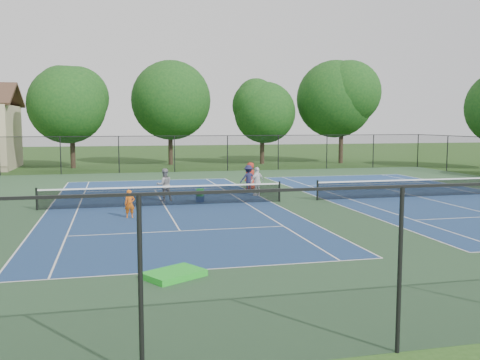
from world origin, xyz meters
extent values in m
plane|color=#234716|center=(0.00, 0.00, 0.00)|extent=(140.00, 140.00, 0.00)
cube|color=#29492B|center=(0.00, 0.00, 0.00)|extent=(36.00, 36.00, 0.01)
cube|color=navy|center=(-7.00, 0.00, 0.01)|extent=(10.97, 23.77, 0.00)
cube|color=white|center=(-7.00, 11.88, 0.01)|extent=(10.97, 0.06, 0.00)
cube|color=white|center=(-7.00, -11.88, 0.01)|extent=(10.97, 0.06, 0.00)
cube|color=white|center=(-12.48, 0.00, 0.01)|extent=(0.06, 23.77, 0.00)
cube|color=white|center=(-1.51, 0.00, 0.01)|extent=(0.06, 23.77, 0.00)
cube|color=white|center=(-11.12, 0.00, 0.01)|extent=(0.06, 23.77, 0.00)
cube|color=white|center=(-2.88, 0.00, 0.01)|extent=(0.06, 23.77, 0.00)
cube|color=white|center=(-7.00, 6.40, 0.01)|extent=(8.23, 0.06, 0.00)
cube|color=white|center=(-7.00, -6.40, 0.01)|extent=(8.23, 0.06, 0.00)
cube|color=white|center=(-7.00, 0.00, 0.01)|extent=(0.06, 12.80, 0.00)
cylinder|color=black|center=(-12.95, 0.00, 0.54)|extent=(0.10, 0.10, 1.07)
cylinder|color=black|center=(-1.05, 0.00, 0.54)|extent=(0.10, 0.10, 1.07)
cube|color=black|center=(-7.00, 0.00, 0.47)|extent=(11.90, 0.01, 0.90)
cube|color=white|center=(-7.00, 0.00, 0.95)|extent=(11.90, 0.04, 0.07)
cube|color=navy|center=(7.00, 0.00, 0.01)|extent=(10.97, 23.77, 0.00)
cube|color=white|center=(7.00, 11.88, 0.01)|extent=(10.97, 0.06, 0.00)
cube|color=white|center=(1.51, 0.00, 0.01)|extent=(0.06, 23.77, 0.00)
cube|color=white|center=(2.88, 0.00, 0.01)|extent=(0.06, 23.77, 0.00)
cube|color=white|center=(7.00, 6.40, 0.01)|extent=(8.23, 0.06, 0.00)
cube|color=white|center=(7.00, 0.00, 0.01)|extent=(0.06, 12.80, 0.00)
cylinder|color=black|center=(1.05, 0.00, 0.54)|extent=(0.10, 0.10, 1.07)
cube|color=black|center=(7.00, 0.00, 0.47)|extent=(11.90, 0.01, 0.90)
cube|color=white|center=(7.00, 0.00, 0.95)|extent=(11.90, 0.04, 0.07)
cylinder|color=black|center=(-13.50, 18.00, 1.50)|extent=(0.08, 0.08, 3.00)
cylinder|color=black|center=(-9.00, 18.00, 1.50)|extent=(0.08, 0.08, 3.00)
cylinder|color=black|center=(-9.00, -18.00, 1.50)|extent=(0.08, 0.08, 3.00)
cylinder|color=black|center=(-4.50, 18.00, 1.50)|extent=(0.08, 0.08, 3.00)
cylinder|color=black|center=(-4.50, -18.00, 1.50)|extent=(0.08, 0.08, 3.00)
cylinder|color=black|center=(0.00, 18.00, 1.50)|extent=(0.08, 0.08, 3.00)
cylinder|color=black|center=(4.50, 18.00, 1.50)|extent=(0.08, 0.08, 3.00)
cylinder|color=black|center=(9.00, 18.00, 1.50)|extent=(0.08, 0.08, 3.00)
cylinder|color=black|center=(13.50, 18.00, 1.50)|extent=(0.08, 0.08, 3.00)
cylinder|color=black|center=(18.00, 18.00, 1.50)|extent=(0.08, 0.08, 3.00)
cylinder|color=black|center=(18.00, 13.50, 1.50)|extent=(0.08, 0.08, 3.00)
cube|color=black|center=(0.00, 18.00, 1.50)|extent=(36.00, 0.01, 3.00)
cube|color=black|center=(0.00, 18.00, 3.00)|extent=(36.00, 0.05, 0.05)
cylinder|color=#2D2116|center=(-13.00, 24.00, 1.89)|extent=(0.44, 0.44, 3.78)
sphere|color=#103C14|center=(-13.00, 24.00, 5.65)|extent=(6.80, 6.80, 6.80)
sphere|color=#103C14|center=(-13.00, 24.00, 6.31)|extent=(5.58, 5.58, 5.58)
sphere|color=#103C14|center=(-13.00, 24.00, 6.98)|extent=(4.35, 4.35, 4.35)
cylinder|color=#2D2116|center=(-4.00, 26.00, 2.07)|extent=(0.44, 0.44, 4.14)
sphere|color=#103C14|center=(-4.00, 26.00, 6.23)|extent=(7.60, 7.60, 7.60)
sphere|color=#103C14|center=(-4.00, 26.00, 6.85)|extent=(6.23, 6.23, 6.23)
sphere|color=#103C14|center=(-4.00, 26.00, 7.48)|extent=(4.86, 4.86, 4.86)
cylinder|color=#2D2116|center=(5.00, 25.00, 1.71)|extent=(0.44, 0.44, 3.42)
sphere|color=#103C14|center=(5.00, 25.00, 5.07)|extent=(6.00, 6.00, 6.00)
sphere|color=#103C14|center=(5.00, 25.00, 5.77)|extent=(4.92, 4.92, 4.92)
sphere|color=#103C14|center=(5.00, 25.00, 6.48)|extent=(3.84, 3.84, 3.84)
cylinder|color=#2D2116|center=(13.00, 24.00, 2.16)|extent=(0.44, 0.44, 4.32)
sphere|color=#103C14|center=(13.00, 24.00, 6.46)|extent=(7.80, 7.80, 7.80)
sphere|color=#103C14|center=(13.00, 24.00, 7.08)|extent=(6.40, 6.40, 6.40)
sphere|color=#103C14|center=(13.00, 24.00, 7.69)|extent=(4.99, 4.99, 4.99)
imported|color=orange|center=(-8.76, -3.02, 0.61)|extent=(0.47, 0.33, 1.22)
imported|color=gray|center=(-6.85, 1.50, 0.86)|extent=(0.94, 0.79, 1.73)
imported|color=silver|center=(-1.57, 2.49, 0.81)|extent=(1.02, 0.81, 1.62)
imported|color=#1A1B3B|center=(-1.62, 4.34, 0.79)|extent=(1.05, 0.64, 1.58)
imported|color=maroon|center=(-1.25, 5.27, 0.84)|extent=(0.98, 0.90, 1.68)
cube|color=navy|center=(-5.09, 0.76, 0.16)|extent=(0.48, 0.40, 0.32)
cube|color=green|center=(-5.09, 0.76, 0.51)|extent=(0.42, 0.38, 0.38)
cube|color=green|center=(-7.89, -12.43, 0.09)|extent=(1.81, 1.65, 0.17)
camera|label=1|loc=(-9.35, -26.29, 4.10)|focal=40.00mm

